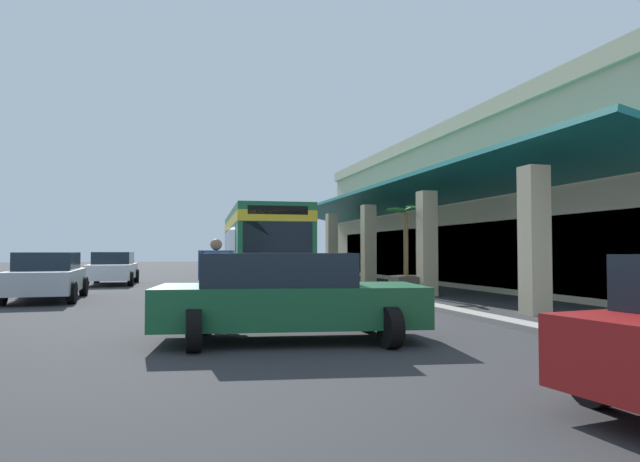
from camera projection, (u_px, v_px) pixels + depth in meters
The scene contains 9 objects.
ground at pixel (388, 283), 25.86m from camera, with size 120.00×120.00×0.00m, color #2D2D30.
curb_strip at pixel (330, 285), 23.65m from camera, with size 34.33×0.50×0.12m, color #9E998E.
plaza_building at pixel (523, 209), 26.29m from camera, with size 28.90×13.37×7.04m.
transit_bus at pixel (261, 243), 22.95m from camera, with size 11.33×3.23×3.34m.
parked_sedan_green at pixel (287, 296), 9.23m from camera, with size 2.86×4.62×1.47m.
parked_sedan_white at pixel (113, 268), 24.99m from camera, with size 4.44×2.09×1.47m.
parked_sedan_silver at pixel (47, 276), 16.91m from camera, with size 4.47×2.13×1.47m.
pedestrian at pixel (216, 277), 11.02m from camera, with size 0.37×0.70×1.75m.
potted_palm at pixel (406, 276), 18.94m from camera, with size 1.76×1.55×3.11m.
Camera 1 is at (24.20, -1.88, 1.50)m, focal length 30.90 mm.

